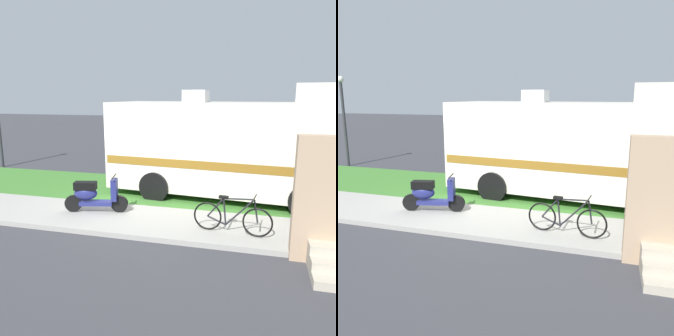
% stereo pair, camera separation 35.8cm
% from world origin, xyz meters
% --- Properties ---
extents(ground_plane, '(80.00, 80.00, 0.00)m').
position_xyz_m(ground_plane, '(0.00, 0.00, 0.00)').
color(ground_plane, '#38383D').
extents(sidewalk, '(24.00, 2.00, 0.12)m').
position_xyz_m(sidewalk, '(0.00, -1.20, 0.06)').
color(sidewalk, '#9E9B93').
rests_on(sidewalk, ground).
extents(grass_strip, '(24.00, 3.40, 0.08)m').
position_xyz_m(grass_strip, '(0.00, 1.50, 0.04)').
color(grass_strip, '#3D752D').
rests_on(grass_strip, ground).
extents(motorhome_rv, '(7.30, 3.08, 3.38)m').
position_xyz_m(motorhome_rv, '(2.74, 1.52, 1.61)').
color(motorhome_rv, silver).
rests_on(motorhome_rv, ground).
extents(scooter, '(1.62, 0.63, 0.97)m').
position_xyz_m(scooter, '(-0.59, -1.02, 0.58)').
color(scooter, black).
rests_on(scooter, ground).
extents(bicycle, '(1.73, 0.52, 0.88)m').
position_xyz_m(bicycle, '(2.98, -1.54, 0.49)').
color(bicycle, black).
rests_on(bicycle, ground).
extents(pickup_truck_near, '(5.23, 2.28, 1.81)m').
position_xyz_m(pickup_truck_near, '(4.13, 5.92, 0.96)').
color(pickup_truck_near, silver).
rests_on(pickup_truck_near, ground).
extents(bottle_green, '(0.07, 0.07, 0.25)m').
position_xyz_m(bottle_green, '(4.88, -0.97, 0.23)').
color(bottle_green, '#19722D').
rests_on(bottle_green, ground).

